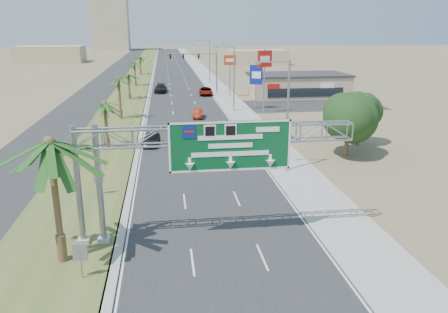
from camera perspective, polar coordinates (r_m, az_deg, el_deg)
road at (r=125.50m, az=-6.40°, el=10.64°), size 12.00×300.00×0.02m
sidewalk_right at (r=126.00m, az=-2.47°, el=10.76°), size 4.00×300.00×0.10m
median_grass at (r=125.64m, az=-11.04°, el=10.47°), size 7.00×300.00×0.12m
opposing_road at (r=126.22m, az=-14.26°, el=10.27°), size 8.00×300.00×0.02m
sign_gantry at (r=25.71m, az=-2.75°, el=1.61°), size 16.75×1.24×7.50m
palm_near at (r=24.29m, az=-21.85°, el=1.66°), size 5.70×5.70×8.35m
palm_row_b at (r=47.88m, az=-15.34°, el=6.60°), size 3.99×3.99×5.95m
palm_row_c at (r=63.53m, az=-13.63°, el=9.74°), size 3.99×3.99×6.75m
palm_row_d at (r=81.49m, az=-12.39°, el=10.34°), size 3.99×3.99×5.45m
palm_row_e at (r=100.31m, az=-11.62°, el=11.87°), size 3.99×3.99×6.15m
palm_row_f at (r=125.24m, az=-10.92°, el=12.59°), size 3.99×3.99×5.75m
streetlight_near at (r=39.11m, az=7.98°, el=4.60°), size 3.27×0.44×10.00m
streetlight_mid at (r=68.11m, az=1.15°, el=9.80°), size 3.27×0.44×10.00m
streetlight_far at (r=103.67m, az=-2.00°, el=12.10°), size 3.27×0.44×10.00m
signal_mast at (r=87.55m, az=-2.32°, el=11.39°), size 10.28×0.71×8.00m
store_building at (r=85.33m, az=9.58°, el=9.12°), size 18.00×10.00×4.00m
oak_near at (r=45.43m, az=16.05°, el=5.56°), size 4.50×4.50×6.80m
oak_far at (r=50.37m, az=17.33°, el=5.66°), size 3.50×3.50×5.60m
median_signback_a at (r=24.09m, az=-18.25°, el=-12.12°), size 0.75×0.08×2.08m
median_signback_b at (r=35.09m, az=-16.06°, el=-2.79°), size 0.75×0.08×2.08m
tower_distant at (r=266.43m, az=-14.65°, el=17.06°), size 20.00×16.00×35.00m
building_distant_left at (r=180.01m, az=-21.73°, el=12.31°), size 24.00×14.00×6.00m
building_distant_right at (r=158.67m, az=4.41°, el=12.80°), size 20.00×12.00×5.00m
car_left_lane at (r=49.27m, az=-9.44°, el=2.26°), size 2.16×4.36×1.43m
car_mid_lane at (r=63.80m, az=-3.44°, el=5.63°), size 1.66×3.96×1.27m
car_right_lane at (r=85.67m, az=-2.40°, el=8.50°), size 2.76×5.43×1.47m
car_far at (r=90.01m, az=-8.29°, el=8.79°), size 2.73×5.81×1.64m
pole_sign_red_near at (r=65.83m, az=5.33°, el=12.06°), size 2.33×1.20×9.63m
pole_sign_blue at (r=69.86m, az=4.21°, el=10.38°), size 1.95×1.09×7.20m
pole_sign_red_far at (r=82.22m, az=0.79°, el=12.06°), size 2.22×0.49×7.96m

